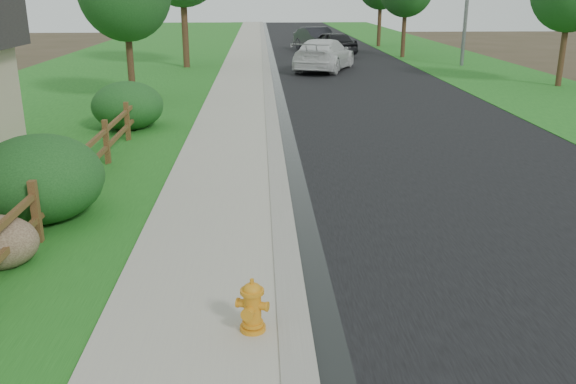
{
  "coord_description": "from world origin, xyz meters",
  "views": [
    {
      "loc": [
        0.02,
        -4.16,
        3.94
      ],
      "look_at": [
        0.48,
        5.65,
        0.7
      ],
      "focal_mm": 38.0,
      "sensor_mm": 36.0,
      "label": 1
    }
  ],
  "objects_px": {
    "white_suv": "(324,55)",
    "fire_hydrant": "(252,307)",
    "ranch_fence": "(59,187)",
    "dark_car_mid": "(331,43)"
  },
  "relations": [
    {
      "from": "ranch_fence",
      "to": "dark_car_mid",
      "type": "relative_size",
      "value": 3.73
    },
    {
      "from": "fire_hydrant",
      "to": "dark_car_mid",
      "type": "xyz_separation_m",
      "value": [
        4.75,
        33.36,
        0.39
      ]
    },
    {
      "from": "ranch_fence",
      "to": "fire_hydrant",
      "type": "xyz_separation_m",
      "value": [
        3.5,
        -4.17,
        -0.21
      ]
    },
    {
      "from": "fire_hydrant",
      "to": "dark_car_mid",
      "type": "height_order",
      "value": "dark_car_mid"
    },
    {
      "from": "ranch_fence",
      "to": "white_suv",
      "type": "height_order",
      "value": "white_suv"
    },
    {
      "from": "fire_hydrant",
      "to": "white_suv",
      "type": "relative_size",
      "value": 0.12
    },
    {
      "from": "white_suv",
      "to": "fire_hydrant",
      "type": "bearing_deg",
      "value": 102.4
    },
    {
      "from": "ranch_fence",
      "to": "dark_car_mid",
      "type": "xyz_separation_m",
      "value": [
        8.25,
        29.19,
        0.18
      ]
    },
    {
      "from": "fire_hydrant",
      "to": "dark_car_mid",
      "type": "relative_size",
      "value": 0.15
    },
    {
      "from": "fire_hydrant",
      "to": "dark_car_mid",
      "type": "distance_m",
      "value": 33.7
    }
  ]
}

